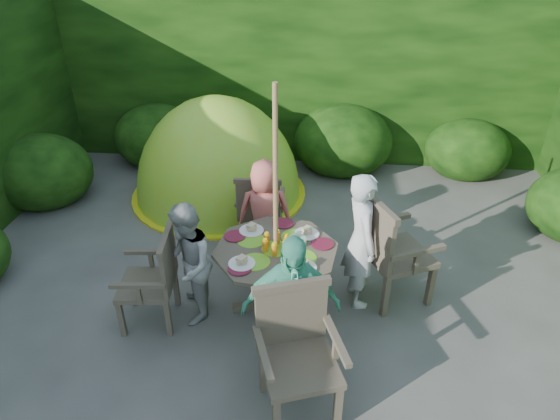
# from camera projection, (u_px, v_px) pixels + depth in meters

# --- Properties ---
(ground) EXTENTS (60.00, 60.00, 0.00)m
(ground) POSITION_uv_depth(u_px,v_px,m) (282.00, 316.00, 4.74)
(ground) COLOR #494741
(ground) RESTS_ON ground
(hedge_enclosure) EXTENTS (9.00, 9.00, 2.50)m
(hedge_enclosure) POSITION_uv_depth(u_px,v_px,m) (294.00, 139.00, 5.25)
(hedge_enclosure) COLOR black
(hedge_enclosure) RESTS_ON ground
(patio_table) EXTENTS (1.42, 1.42, 0.81)m
(patio_table) POSITION_uv_depth(u_px,v_px,m) (276.00, 258.00, 4.57)
(patio_table) COLOR #42382B
(patio_table) RESTS_ON ground
(parasol_pole) EXTENTS (0.05, 0.05, 2.20)m
(parasol_pole) POSITION_uv_depth(u_px,v_px,m) (276.00, 208.00, 4.30)
(parasol_pole) COLOR olive
(parasol_pole) RESTS_ON ground
(garden_chair_right) EXTENTS (0.78, 0.81, 1.06)m
(garden_chair_right) POSITION_uv_depth(u_px,v_px,m) (390.00, 249.00, 4.70)
(garden_chair_right) COLOR #42382B
(garden_chair_right) RESTS_ON ground
(garden_chair_left) EXTENTS (0.53, 0.58, 0.90)m
(garden_chair_left) POSITION_uv_depth(u_px,v_px,m) (155.00, 278.00, 4.46)
(garden_chair_left) COLOR #42382B
(garden_chair_left) RESTS_ON ground
(garden_chair_back) EXTENTS (0.52, 0.47, 0.86)m
(garden_chair_back) POSITION_uv_depth(u_px,v_px,m) (260.00, 209.00, 5.57)
(garden_chair_back) COLOR #42382B
(garden_chair_back) RESTS_ON ground
(garden_chair_front) EXTENTS (0.73, 0.69, 0.99)m
(garden_chair_front) POSITION_uv_depth(u_px,v_px,m) (297.00, 350.00, 3.66)
(garden_chair_front) COLOR #42382B
(garden_chair_front) RESTS_ON ground
(child_right) EXTENTS (0.44, 0.56, 1.37)m
(child_right) POSITION_uv_depth(u_px,v_px,m) (361.00, 241.00, 4.62)
(child_right) COLOR silver
(child_right) RESTS_ON ground
(child_left) EXTENTS (0.58, 0.67, 1.18)m
(child_left) POSITION_uv_depth(u_px,v_px,m) (187.00, 264.00, 4.45)
(child_left) COLOR #A4A6A0
(child_left) RESTS_ON ground
(child_back) EXTENTS (0.63, 0.46, 1.17)m
(child_back) POSITION_uv_depth(u_px,v_px,m) (265.00, 213.00, 5.24)
(child_back) COLOR #D56358
(child_back) RESTS_ON ground
(child_front) EXTENTS (0.82, 0.45, 1.33)m
(child_front) POSITION_uv_depth(u_px,v_px,m) (291.00, 309.00, 3.84)
(child_front) COLOR #4EB68F
(child_front) RESTS_ON ground
(dome_tent) EXTENTS (2.61, 2.61, 2.68)m
(dome_tent) POSITION_uv_depth(u_px,v_px,m) (220.00, 194.00, 6.83)
(dome_tent) COLOR #A8C926
(dome_tent) RESTS_ON ground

